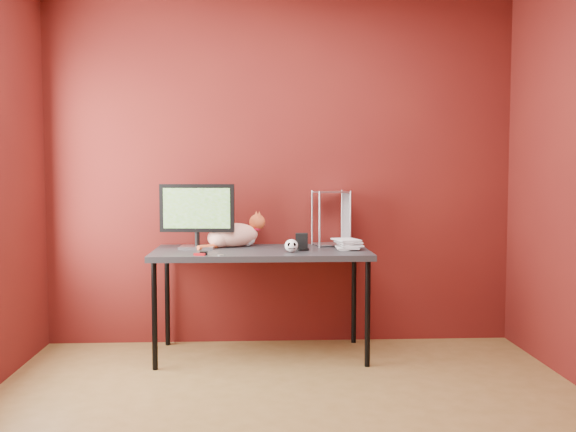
{
  "coord_description": "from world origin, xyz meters",
  "views": [
    {
      "loc": [
        -0.18,
        -3.09,
        1.3
      ],
      "look_at": [
        0.03,
        1.15,
        1.0
      ],
      "focal_mm": 40.0,
      "sensor_mm": 36.0,
      "label": 1
    }
  ],
  "objects_px": {
    "desk": "(261,257)",
    "monitor": "(197,213)",
    "skull_mug": "(291,246)",
    "book_stack": "(338,191)",
    "cat": "(234,235)",
    "speaker": "(302,242)"
  },
  "relations": [
    {
      "from": "cat",
      "to": "skull_mug",
      "type": "distance_m",
      "value": 0.53
    },
    {
      "from": "book_stack",
      "to": "desk",
      "type": "bearing_deg",
      "value": -179.32
    },
    {
      "from": "skull_mug",
      "to": "book_stack",
      "type": "distance_m",
      "value": 0.52
    },
    {
      "from": "cat",
      "to": "skull_mug",
      "type": "xyz_separation_m",
      "value": [
        0.4,
        -0.34,
        -0.04
      ]
    },
    {
      "from": "monitor",
      "to": "skull_mug",
      "type": "distance_m",
      "value": 0.73
    },
    {
      "from": "monitor",
      "to": "skull_mug",
      "type": "height_order",
      "value": "monitor"
    },
    {
      "from": "speaker",
      "to": "monitor",
      "type": "bearing_deg",
      "value": 172.68
    },
    {
      "from": "cat",
      "to": "skull_mug",
      "type": "relative_size",
      "value": 5.31
    },
    {
      "from": "monitor",
      "to": "book_stack",
      "type": "xyz_separation_m",
      "value": [
        0.99,
        -0.08,
        0.16
      ]
    },
    {
      "from": "desk",
      "to": "cat",
      "type": "height_order",
      "value": "cat"
    },
    {
      "from": "monitor",
      "to": "cat",
      "type": "xyz_separation_m",
      "value": [
        0.26,
        0.1,
        -0.17
      ]
    },
    {
      "from": "desk",
      "to": "monitor",
      "type": "distance_m",
      "value": 0.55
    },
    {
      "from": "speaker",
      "to": "cat",
      "type": "bearing_deg",
      "value": 156.81
    },
    {
      "from": "desk",
      "to": "book_stack",
      "type": "relative_size",
      "value": 1.82
    },
    {
      "from": "desk",
      "to": "speaker",
      "type": "distance_m",
      "value": 0.3
    },
    {
      "from": "skull_mug",
      "to": "monitor",
      "type": "bearing_deg",
      "value": 160.21
    },
    {
      "from": "cat",
      "to": "book_stack",
      "type": "relative_size",
      "value": 0.58
    },
    {
      "from": "skull_mug",
      "to": "cat",
      "type": "bearing_deg",
      "value": 139.87
    },
    {
      "from": "skull_mug",
      "to": "speaker",
      "type": "bearing_deg",
      "value": 54.34
    },
    {
      "from": "desk",
      "to": "monitor",
      "type": "bearing_deg",
      "value": 168.89
    },
    {
      "from": "cat",
      "to": "speaker",
      "type": "height_order",
      "value": "cat"
    },
    {
      "from": "skull_mug",
      "to": "speaker",
      "type": "distance_m",
      "value": 0.13
    }
  ]
}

